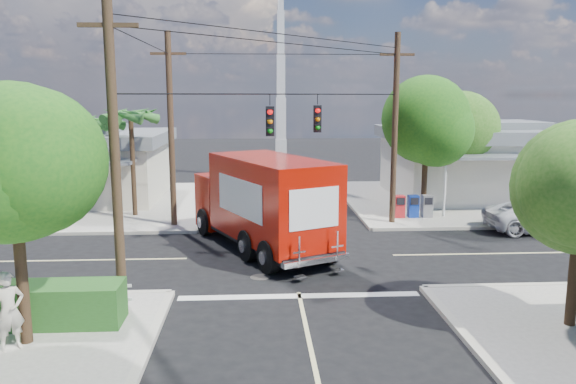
{
  "coord_description": "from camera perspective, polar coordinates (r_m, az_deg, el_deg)",
  "views": [
    {
      "loc": [
        -1.29,
        -20.87,
        6.16
      ],
      "look_at": [
        0.0,
        2.0,
        2.2
      ],
      "focal_mm": 35.0,
      "sensor_mm": 36.0,
      "label": 1
    }
  ],
  "objects": [
    {
      "name": "palm_nw_front",
      "position": [
        29.07,
        -15.69,
        7.24
      ],
      "size": [
        3.01,
        3.08,
        5.59
      ],
      "color": "#422D1C",
      "rests_on": "sidewalk_nw"
    },
    {
      "name": "sidewalk_nw",
      "position": [
        33.73,
        -19.69,
        -1.18
      ],
      "size": [
        14.12,
        14.12,
        0.14
      ],
      "color": "gray",
      "rests_on": "ground"
    },
    {
      "name": "tree_ne_front",
      "position": [
        28.94,
        13.95,
        6.76
      ],
      "size": [
        4.21,
        4.14,
        6.66
      ],
      "color": "#422D1C",
      "rests_on": "sidewalk_ne"
    },
    {
      "name": "parked_car",
      "position": [
        28.12,
        24.46,
        -2.26
      ],
      "size": [
        5.12,
        2.38,
        1.42
      ],
      "primitive_type": "imported",
      "rotation": [
        0.0,
        0.0,
        1.57
      ],
      "color": "silver",
      "rests_on": "ground"
    },
    {
      "name": "palm_nw_back",
      "position": [
        31.02,
        -18.7,
        6.54
      ],
      "size": [
        3.01,
        3.08,
        5.19
      ],
      "color": "#422D1C",
      "rests_on": "sidewalk_nw"
    },
    {
      "name": "sidewalk_ne",
      "position": [
        34.55,
        17.46,
        -0.8
      ],
      "size": [
        14.12,
        14.12,
        0.14
      ],
      "color": "gray",
      "rests_on": "ground"
    },
    {
      "name": "tree_sw_front",
      "position": [
        14.62,
        -26.17,
        1.6
      ],
      "size": [
        3.88,
        3.78,
        6.03
      ],
      "color": "#422D1C",
      "rests_on": "sidewalk_sw"
    },
    {
      "name": "hedge_sw",
      "position": [
        16.87,
        -26.92,
        -10.22
      ],
      "size": [
        6.2,
        1.2,
        1.1
      ],
      "primitive_type": "cube",
      "color": "#224F1B",
      "rests_on": "sidewalk_sw"
    },
    {
      "name": "tree_ne_back",
      "position": [
        31.89,
        17.24,
        5.82
      ],
      "size": [
        3.77,
        3.66,
        5.82
      ],
      "color": "#422D1C",
      "rests_on": "sidewalk_ne"
    },
    {
      "name": "building_nw",
      "position": [
        35.24,
        -20.92,
        2.74
      ],
      "size": [
        10.8,
        10.2,
        4.3
      ],
      "color": "beige",
      "rests_on": "sidewalk_nw"
    },
    {
      "name": "pedestrian",
      "position": [
        15.16,
        -26.47,
        -10.76
      ],
      "size": [
        0.83,
        0.81,
        1.92
      ],
      "primitive_type": "imported",
      "rotation": [
        0.0,
        0.0,
        0.72
      ],
      "color": "beige",
      "rests_on": "sidewalk_sw"
    },
    {
      "name": "utility_poles",
      "position": [
        22.53,
        -3.99,
        6.0
      ],
      "size": [
        12.0,
        10.68,
        9.0
      ],
      "color": "#473321",
      "rests_on": "ground"
    },
    {
      "name": "radio_tower",
      "position": [
        40.92,
        -0.73,
        9.08
      ],
      "size": [
        0.8,
        0.8,
        17.0
      ],
      "color": "silver",
      "rests_on": "ground"
    },
    {
      "name": "road_markings",
      "position": [
        20.4,
        0.55,
        -7.76
      ],
      "size": [
        32.0,
        32.0,
        0.01
      ],
      "color": "beige",
      "rests_on": "ground"
    },
    {
      "name": "building_ne",
      "position": [
        35.82,
        19.46,
        3.09
      ],
      "size": [
        11.8,
        10.2,
        4.5
      ],
      "color": "silver",
      "rests_on": "sidewalk_ne"
    },
    {
      "name": "delivery_truck",
      "position": [
        22.49,
        -2.59,
        -1.07
      ],
      "size": [
        6.07,
        8.99,
        3.79
      ],
      "color": "black",
      "rests_on": "ground"
    },
    {
      "name": "ground",
      "position": [
        21.8,
        0.3,
        -6.61
      ],
      "size": [
        120.0,
        120.0,
        0.0
      ],
      "primitive_type": "plane",
      "color": "black",
      "rests_on": "ground"
    },
    {
      "name": "picket_fence",
      "position": [
        17.49,
        -25.26,
        -9.43
      ],
      "size": [
        5.94,
        0.06,
        1.0
      ],
      "color": "silver",
      "rests_on": "sidewalk_sw"
    },
    {
      "name": "vending_boxes",
      "position": [
        28.7,
        12.59,
        -1.42
      ],
      "size": [
        1.9,
        0.5,
        1.1
      ],
      "color": "red",
      "rests_on": "sidewalk_ne"
    }
  ]
}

